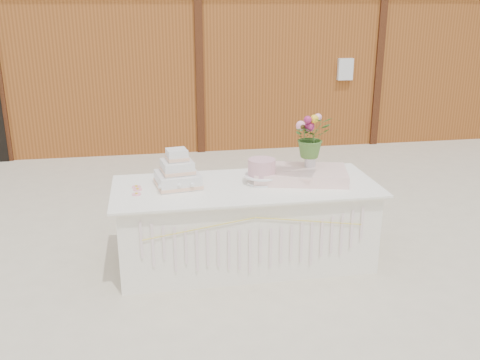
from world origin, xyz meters
name	(u,v)px	position (x,y,z in m)	size (l,w,h in m)	color
ground	(245,261)	(0.00, 0.00, 0.00)	(80.00, 80.00, 0.00)	beige
barn	(188,39)	(-0.01, 5.99, 1.68)	(12.60, 4.60, 3.30)	brown
cake_table	(246,224)	(0.00, 0.00, 0.39)	(2.40, 1.00, 0.77)	white
wedding_cake	(178,174)	(-0.61, 0.08, 0.89)	(0.43, 0.43, 0.34)	white
pink_cake_stand	(262,170)	(0.15, 0.03, 0.90)	(0.32, 0.32, 0.23)	white
satin_runner	(300,174)	(0.53, 0.06, 0.82)	(0.84, 0.49, 0.11)	#FFD5CD
flower_vase	(310,159)	(0.64, 0.13, 0.95)	(0.10, 0.10, 0.14)	silver
bouquet	(311,132)	(0.64, 0.13, 1.21)	(0.35, 0.30, 0.39)	#456F2C
loose_flowers	(131,187)	(-1.03, 0.11, 0.78)	(0.16, 0.39, 0.02)	pink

